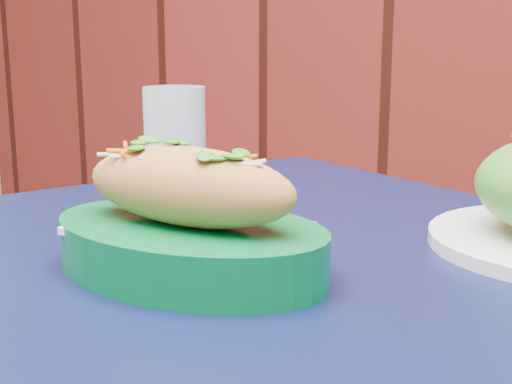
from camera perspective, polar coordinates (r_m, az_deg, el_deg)
The scene contains 3 objects.
cafe_table at distance 0.59m, azimuth -2.16°, elevation -15.08°, with size 1.03×1.03×0.75m.
banh_mi_basket at distance 0.56m, azimuth -5.40°, elevation -2.43°, with size 0.24×0.16×0.11m.
water_glass at distance 0.88m, azimuth -6.49°, elevation 4.38°, with size 0.08×0.08×0.12m, color silver.
Camera 1 is at (-0.02, 1.15, 0.94)m, focal length 50.00 mm.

